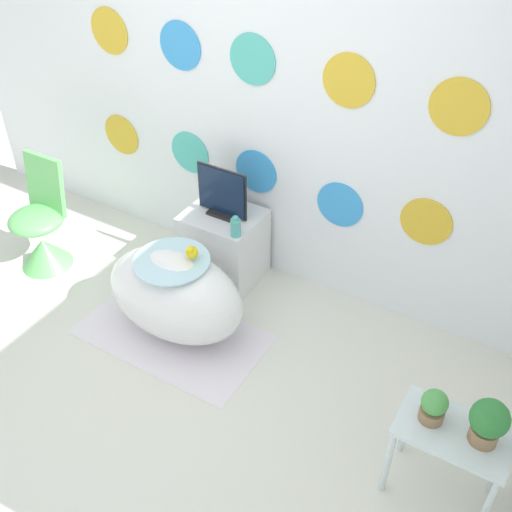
# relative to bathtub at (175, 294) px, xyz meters

# --- Properties ---
(ground_plane) EXTENTS (12.00, 12.00, 0.00)m
(ground_plane) POSITION_rel_bathtub_xyz_m (0.10, -0.78, -0.29)
(ground_plane) COLOR silver
(wall_back_dotted) EXTENTS (5.09, 0.05, 2.60)m
(wall_back_dotted) POSITION_rel_bathtub_xyz_m (0.10, 0.87, 1.01)
(wall_back_dotted) COLOR white
(wall_back_dotted) RESTS_ON ground_plane
(rug) EXTENTS (1.19, 0.67, 0.01)m
(rug) POSITION_rel_bathtub_xyz_m (0.00, -0.08, -0.29)
(rug) COLOR silver
(rug) RESTS_ON ground_plane
(bathtub) EXTENTS (0.93, 0.56, 0.58)m
(bathtub) POSITION_rel_bathtub_xyz_m (0.00, 0.00, 0.00)
(bathtub) COLOR white
(bathtub) RESTS_ON ground_plane
(rubber_duck) EXTENTS (0.08, 0.08, 0.09)m
(rubber_duck) POSITION_rel_bathtub_xyz_m (0.10, 0.06, 0.33)
(rubber_duck) COLOR yellow
(rubber_duck) RESTS_ON bathtub
(chair) EXTENTS (0.39, 0.39, 0.82)m
(chair) POSITION_rel_bathtub_xyz_m (-1.23, 0.05, -0.03)
(chair) COLOR #66C166
(chair) RESTS_ON ground_plane
(tv_cabinet) EXTENTS (0.50, 0.43, 0.52)m
(tv_cabinet) POSITION_rel_bathtub_xyz_m (-0.03, 0.60, -0.03)
(tv_cabinet) COLOR silver
(tv_cabinet) RESTS_ON ground_plane
(tv) EXTENTS (0.37, 0.12, 0.35)m
(tv) POSITION_rel_bathtub_xyz_m (-0.03, 0.61, 0.39)
(tv) COLOR black
(tv) RESTS_ON tv_cabinet
(vase) EXTENTS (0.07, 0.07, 0.14)m
(vase) POSITION_rel_bathtub_xyz_m (0.17, 0.45, 0.30)
(vase) COLOR #51B2AD
(vase) RESTS_ON tv_cabinet
(side_table) EXTENTS (0.51, 0.32, 0.49)m
(side_table) POSITION_rel_bathtub_xyz_m (1.78, -0.27, 0.11)
(side_table) COLOR silver
(side_table) RESTS_ON ground_plane
(potted_plant_left) EXTENTS (0.12, 0.12, 0.18)m
(potted_plant_left) POSITION_rel_bathtub_xyz_m (1.67, -0.26, 0.29)
(potted_plant_left) COLOR #8C6B4C
(potted_plant_left) RESTS_ON side_table
(potted_plant_right) EXTENTS (0.17, 0.17, 0.24)m
(potted_plant_right) POSITION_rel_bathtub_xyz_m (1.90, -0.25, 0.33)
(potted_plant_right) COLOR #8C6B4C
(potted_plant_right) RESTS_ON side_table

